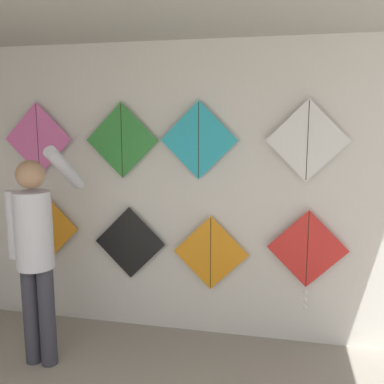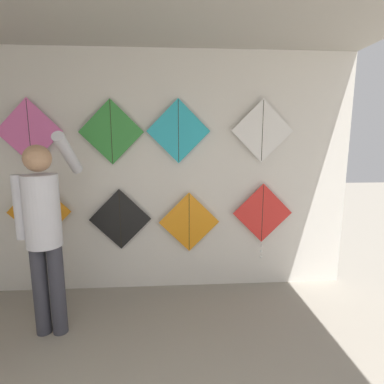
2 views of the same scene
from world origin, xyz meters
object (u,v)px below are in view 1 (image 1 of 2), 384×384
Objects in this scene: kite_5 at (122,140)px; kite_0 at (46,230)px; kite_2 at (211,253)px; kite_7 at (308,141)px; kite_3 at (307,252)px; kite_6 at (199,140)px; kite_1 at (130,243)px; kite_4 at (38,139)px; shopkeeper at (36,244)px.

kite_0 is at bearing -179.97° from kite_5.
kite_7 is at bearing 0.00° from kite_2.
kite_6 reaches higher than kite_3.
kite_6 reaches higher than kite_5.
kite_7 reaches higher than kite_5.
kite_3 is 1.29× the size of kite_5.
kite_1 is 1.00× the size of kite_2.
kite_2 is 1.07m from kite_6.
kite_4 is at bearing 179.99° from kite_3.
kite_6 is (1.61, 0.00, 0.93)m from kite_0.
kite_1 is 1.00× the size of kite_7.
kite_4 reaches higher than kite_2.
kite_5 reaches higher than kite_3.
kite_7 is (2.20, 0.77, 0.85)m from shopkeeper.
kite_6 is at bearing 0.00° from kite_5.
kite_2 is 0.78× the size of kite_3.
kite_4 is 1.00× the size of kite_7.
kite_6 is at bearing 33.49° from shopkeeper.
kite_1 is at bearing 56.44° from shopkeeper.
kite_2 is 1.37m from kite_5.
shopkeeper is 0.96m from kite_1.
kite_0 is 2.61m from kite_3.
shopkeeper is 2.48m from kite_7.
kite_4 reaches higher than shopkeeper.
kite_4 is at bearing 118.95° from shopkeeper.
kite_6 reaches higher than shopkeeper.
kite_1 is (0.54, 0.77, -0.18)m from shopkeeper.
kite_7 is (2.60, 0.00, 0.01)m from kite_4.
kite_0 is at bearing -179.99° from kite_2.
kite_0 is (-0.38, 0.77, -0.09)m from shopkeeper.
kite_1 is at bearing 0.00° from kite_4.
kite_7 reaches higher than kite_6.
kite_1 is 1.38m from kite_4.
shopkeeper is 1.21m from kite_4.
kite_1 is at bearing 180.00° from kite_2.
kite_2 is 1.00× the size of kite_4.
kite_5 reaches higher than kite_1.
shopkeeper is 2.61× the size of kite_6.
kite_4 is (-0.03, 0.00, 0.93)m from kite_0.
shopkeeper is 2.03× the size of kite_3.
kite_7 is (0.85, 0.00, 1.07)m from kite_2.
kite_7 is at bearing 0.00° from kite_5.
kite_3 is at bearing -0.02° from kite_1.
kite_6 is (1.63, 0.00, 0.01)m from kite_4.
kite_4 is 0.89m from kite_5.
shopkeeper is at bearing -64.03° from kite_0.
shopkeeper is 1.68m from kite_6.
kite_2 is at bearing 31.15° from shopkeeper.
kite_5 is 0.75m from kite_6.
shopkeeper is at bearing -160.63° from kite_7.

